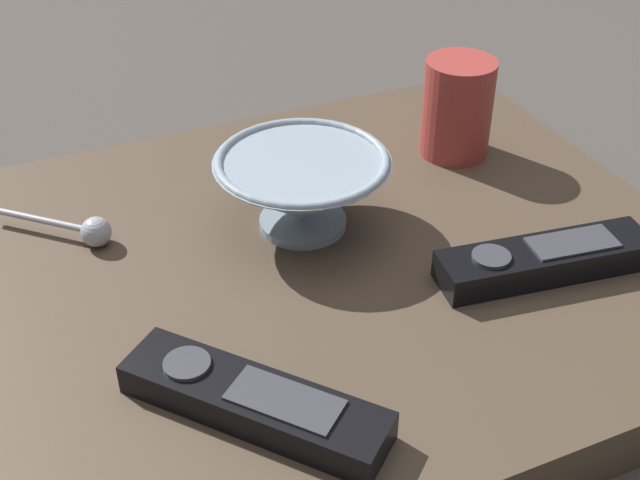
# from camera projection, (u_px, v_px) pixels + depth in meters

# --- Properties ---
(ground_plane) EXTENTS (6.00, 6.00, 0.00)m
(ground_plane) POSITION_uv_depth(u_px,v_px,m) (318.00, 300.00, 0.75)
(ground_plane) COLOR #47423D
(table) EXTENTS (0.65, 0.53, 0.05)m
(table) POSITION_uv_depth(u_px,v_px,m) (318.00, 278.00, 0.74)
(table) COLOR #4C3D2D
(table) RESTS_ON ground
(cereal_bowl) EXTENTS (0.15, 0.15, 0.07)m
(cereal_bowl) POSITION_uv_depth(u_px,v_px,m) (302.00, 188.00, 0.74)
(cereal_bowl) COLOR #8C9EAD
(cereal_bowl) RESTS_ON table
(coffee_mug) EXTENTS (0.07, 0.07, 0.10)m
(coffee_mug) POSITION_uv_depth(u_px,v_px,m) (457.00, 108.00, 0.84)
(coffee_mug) COLOR #A53833
(coffee_mug) RESTS_ON table
(teaspoon) EXTENTS (0.09, 0.09, 0.03)m
(teaspoon) POSITION_uv_depth(u_px,v_px,m) (87.00, 230.00, 0.73)
(teaspoon) COLOR #A3A5B2
(teaspoon) RESTS_ON table
(tv_remote_near) EXTENTS (0.16, 0.18, 0.03)m
(tv_remote_near) POSITION_uv_depth(u_px,v_px,m) (254.00, 401.00, 0.57)
(tv_remote_near) COLOR black
(tv_remote_near) RESTS_ON table
(tv_remote_far) EXTENTS (0.19, 0.07, 0.03)m
(tv_remote_far) POSITION_uv_depth(u_px,v_px,m) (545.00, 260.00, 0.70)
(tv_remote_far) COLOR black
(tv_remote_far) RESTS_ON table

